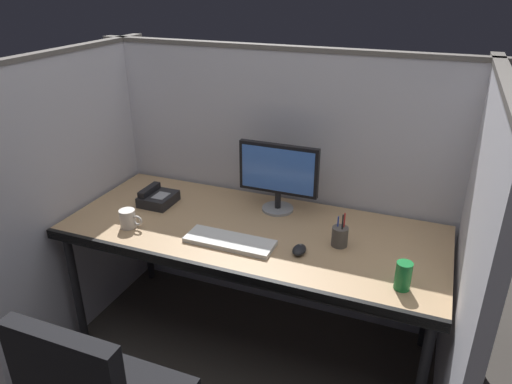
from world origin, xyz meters
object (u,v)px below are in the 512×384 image
at_px(desk, 251,238).
at_px(computer_mouse, 299,250).
at_px(keyboard_main, 230,241).
at_px(pen_cup, 340,236).
at_px(desk_phone, 157,198).
at_px(coffee_mug, 128,219).
at_px(soda_can, 403,276).
at_px(monitor_center, 278,173).

height_order(desk, computer_mouse, computer_mouse).
xyz_separation_m(keyboard_main, pen_cup, (0.49, 0.17, 0.04)).
xyz_separation_m(desk, desk_phone, (-0.60, 0.08, 0.08)).
height_order(computer_mouse, pen_cup, pen_cup).
xyz_separation_m(keyboard_main, coffee_mug, (-0.54, -0.04, 0.04)).
bearing_deg(pen_cup, desk_phone, 176.11).
xyz_separation_m(desk, pen_cup, (0.44, 0.01, 0.10)).
bearing_deg(soda_can, coffee_mug, 179.07).
relative_size(soda_can, coffee_mug, 0.97).
height_order(monitor_center, keyboard_main, monitor_center).
distance_m(monitor_center, coffee_mug, 0.80).
height_order(desk, desk_phone, desk_phone).
xyz_separation_m(computer_mouse, coffee_mug, (-0.87, -0.08, 0.03)).
distance_m(keyboard_main, soda_can, 0.80).
xyz_separation_m(computer_mouse, desk_phone, (-0.88, 0.21, 0.02)).
xyz_separation_m(monitor_center, desk_phone, (-0.65, -0.17, -0.18)).
xyz_separation_m(soda_can, pen_cup, (-0.31, 0.24, -0.01)).
relative_size(keyboard_main, pen_cup, 2.55).
height_order(keyboard_main, pen_cup, pen_cup).
xyz_separation_m(soda_can, coffee_mug, (-1.34, 0.02, -0.01)).
bearing_deg(soda_can, computer_mouse, 167.40).
relative_size(monitor_center, soda_can, 3.52).
bearing_deg(coffee_mug, monitor_center, 35.94).
relative_size(keyboard_main, soda_can, 3.52).
bearing_deg(monitor_center, pen_cup, -31.53).
bearing_deg(soda_can, desk_phone, 167.05).
distance_m(pen_cup, coffee_mug, 1.05).
bearing_deg(pen_cup, soda_can, -37.65).
bearing_deg(desk, monitor_center, 78.86).
xyz_separation_m(soda_can, desk_phone, (-1.35, 0.31, -0.03)).
bearing_deg(monitor_center, desk, -101.14).
height_order(monitor_center, desk_phone, monitor_center).
bearing_deg(coffee_mug, computer_mouse, 5.41).
distance_m(desk_phone, pen_cup, 1.04).
bearing_deg(monitor_center, desk_phone, -165.26).
distance_m(keyboard_main, computer_mouse, 0.33).
relative_size(computer_mouse, soda_can, 0.79).
xyz_separation_m(desk_phone, coffee_mug, (0.01, -0.29, 0.01)).
bearing_deg(desk, soda_can, -16.84).
bearing_deg(desk_phone, computer_mouse, -13.14).
bearing_deg(coffee_mug, desk, 19.47).
relative_size(monitor_center, computer_mouse, 4.48).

